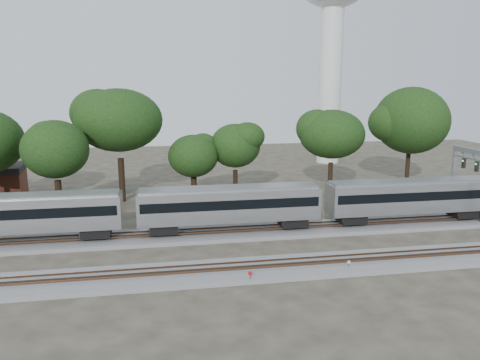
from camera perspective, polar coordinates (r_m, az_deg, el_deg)
name	(u,v)px	position (r m, az deg, el deg)	size (l,w,h in m)	color
ground	(215,257)	(43.15, -3.10, -9.35)	(160.00, 160.00, 0.00)	#383328
track_far	(208,234)	(48.70, -3.97, -6.63)	(160.00, 5.00, 0.73)	slate
track_near	(221,272)	(39.39, -2.38, -11.13)	(160.00, 5.00, 0.73)	slate
train	(231,204)	(48.11, -1.11, -2.88)	(96.90, 3.35, 4.94)	silver
switch_stand_red	(250,276)	(37.41, 1.23, -11.61)	(0.34, 0.06, 1.06)	#512D19
switch_stand_white	(349,264)	(40.85, 13.12, -9.99)	(0.30, 0.06, 0.94)	#512D19
switch_lever	(302,275)	(39.15, 7.55, -11.46)	(0.50, 0.30, 0.30)	#512D19
signal_gantry	(472,169)	(58.24, 26.41, 1.18)	(0.58, 6.89, 8.39)	gray
tree_2	(55,149)	(58.50, -21.60, 3.48)	(8.14, 8.14, 11.47)	black
tree_3	(119,120)	(63.17, -14.57, 7.06)	(11.01, 11.01, 15.53)	black
tree_4	(193,156)	(61.49, -5.72, 2.91)	(6.33, 6.33, 8.92)	black
tree_5	(235,146)	(63.30, -0.59, 4.19)	(7.40, 7.40, 10.43)	black
tree_6	(332,134)	(66.05, 11.13, 5.49)	(8.80, 8.80, 12.41)	black
tree_7	(411,121)	(74.14, 20.11, 6.82)	(10.33, 10.33, 14.57)	black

